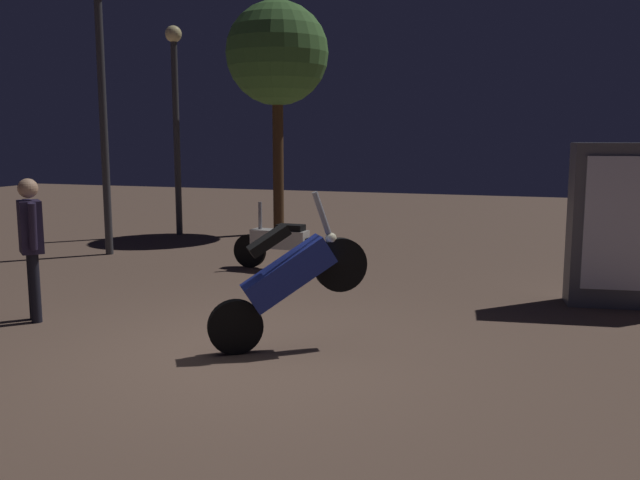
{
  "coord_description": "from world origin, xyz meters",
  "views": [
    {
      "loc": [
        2.85,
        -6.01,
        2.17
      ],
      "look_at": [
        0.37,
        1.3,
        1.0
      ],
      "focal_mm": 38.19,
      "sensor_mm": 36.0,
      "label": 1
    }
  ],
  "objects_px": {
    "streetlamp_far": "(176,102)",
    "person_rider_beside": "(31,237)",
    "motorcycle_white_parked_left": "(280,243)",
    "kiosk_billboard": "(635,225)",
    "motorcycle_blue_foreground": "(288,279)",
    "streetlamp_near": "(102,82)"
  },
  "relations": [
    {
      "from": "kiosk_billboard",
      "to": "streetlamp_near",
      "type": "bearing_deg",
      "value": -15.11
    },
    {
      "from": "streetlamp_near",
      "to": "streetlamp_far",
      "type": "xyz_separation_m",
      "value": [
        -0.1,
        2.72,
        -0.22
      ]
    },
    {
      "from": "person_rider_beside",
      "to": "kiosk_billboard",
      "type": "height_order",
      "value": "kiosk_billboard"
    },
    {
      "from": "motorcycle_blue_foreground",
      "to": "kiosk_billboard",
      "type": "xyz_separation_m",
      "value": [
        3.54,
        3.14,
        0.31
      ]
    },
    {
      "from": "motorcycle_white_parked_left",
      "to": "kiosk_billboard",
      "type": "xyz_separation_m",
      "value": [
        5.23,
        -0.8,
        0.61
      ]
    },
    {
      "from": "motorcycle_white_parked_left",
      "to": "streetlamp_near",
      "type": "bearing_deg",
      "value": -3.54
    },
    {
      "from": "motorcycle_blue_foreground",
      "to": "streetlamp_far",
      "type": "distance_m",
      "value": 9.11
    },
    {
      "from": "streetlamp_far",
      "to": "kiosk_billboard",
      "type": "relative_size",
      "value": 2.16
    },
    {
      "from": "motorcycle_white_parked_left",
      "to": "person_rider_beside",
      "type": "distance_m",
      "value": 4.22
    },
    {
      "from": "person_rider_beside",
      "to": "kiosk_billboard",
      "type": "relative_size",
      "value": 0.81
    },
    {
      "from": "motorcycle_blue_foreground",
      "to": "motorcycle_white_parked_left",
      "type": "relative_size",
      "value": 0.98
    },
    {
      "from": "motorcycle_blue_foreground",
      "to": "motorcycle_white_parked_left",
      "type": "distance_m",
      "value": 4.3
    },
    {
      "from": "person_rider_beside",
      "to": "streetlamp_far",
      "type": "xyz_separation_m",
      "value": [
        -2.11,
        6.95,
        1.91
      ]
    },
    {
      "from": "motorcycle_white_parked_left",
      "to": "streetlamp_near",
      "type": "relative_size",
      "value": 0.34
    },
    {
      "from": "motorcycle_blue_foreground",
      "to": "kiosk_billboard",
      "type": "relative_size",
      "value": 0.78
    },
    {
      "from": "streetlamp_near",
      "to": "person_rider_beside",
      "type": "bearing_deg",
      "value": -64.54
    },
    {
      "from": "streetlamp_far",
      "to": "person_rider_beside",
      "type": "bearing_deg",
      "value": -73.08
    },
    {
      "from": "streetlamp_far",
      "to": "kiosk_billboard",
      "type": "bearing_deg",
      "value": -23.53
    },
    {
      "from": "streetlamp_far",
      "to": "motorcycle_blue_foreground",
      "type": "bearing_deg",
      "value": -52.55
    },
    {
      "from": "motorcycle_blue_foreground",
      "to": "streetlamp_far",
      "type": "relative_size",
      "value": 0.36
    },
    {
      "from": "motorcycle_blue_foreground",
      "to": "motorcycle_white_parked_left",
      "type": "bearing_deg",
      "value": 79.24
    },
    {
      "from": "streetlamp_near",
      "to": "streetlamp_far",
      "type": "distance_m",
      "value": 2.73
    }
  ]
}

